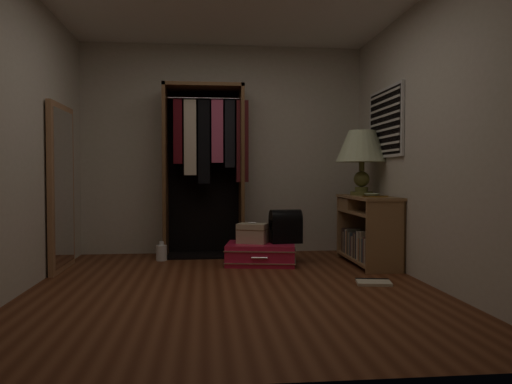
% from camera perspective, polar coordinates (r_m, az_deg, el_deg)
% --- Properties ---
extents(ground, '(4.00, 4.00, 0.00)m').
position_cam_1_polar(ground, '(4.41, -2.65, -10.90)').
color(ground, '#5C2E1A').
rests_on(ground, ground).
extents(room_walls, '(3.52, 4.02, 2.60)m').
position_cam_1_polar(room_walls, '(4.38, -1.72, 8.77)').
color(room_walls, beige).
rests_on(room_walls, ground).
extents(console_bookshelf, '(0.42, 1.12, 0.75)m').
position_cam_1_polar(console_bookshelf, '(5.65, 12.50, -4.04)').
color(console_bookshelf, '#976F49').
rests_on(console_bookshelf, ground).
extents(open_wardrobe, '(1.01, 0.50, 2.05)m').
position_cam_1_polar(open_wardrobe, '(6.06, -5.57, 4.22)').
color(open_wardrobe, brown).
rests_on(open_wardrobe, ground).
extents(floor_mirror, '(0.06, 0.80, 1.70)m').
position_cam_1_polar(floor_mirror, '(5.49, -21.34, 0.46)').
color(floor_mirror, '#A67450').
rests_on(floor_mirror, ground).
extents(pink_suitcase, '(0.84, 0.66, 0.23)m').
position_cam_1_polar(pink_suitcase, '(5.50, 0.54, -7.08)').
color(pink_suitcase, '#D01942').
rests_on(pink_suitcase, ground).
extents(train_case, '(0.38, 0.32, 0.23)m').
position_cam_1_polar(train_case, '(5.49, -0.41, -4.73)').
color(train_case, tan).
rests_on(train_case, pink_suitcase).
extents(black_bag, '(0.36, 0.25, 0.37)m').
position_cam_1_polar(black_bag, '(5.52, 3.39, -3.86)').
color(black_bag, black).
rests_on(black_bag, pink_suitcase).
extents(table_lamp, '(0.73, 0.73, 0.74)m').
position_cam_1_polar(table_lamp, '(5.81, 12.00, 4.96)').
color(table_lamp, brown).
rests_on(table_lamp, console_bookshelf).
extents(brass_tray, '(0.35, 0.35, 0.02)m').
position_cam_1_polar(brass_tray, '(5.37, 13.48, -0.47)').
color(brass_tray, olive).
rests_on(brass_tray, console_bookshelf).
extents(ceramic_bowl, '(0.21, 0.21, 0.04)m').
position_cam_1_polar(ceramic_bowl, '(5.32, 13.10, -0.36)').
color(ceramic_bowl, '#A3C3A5').
rests_on(ceramic_bowl, console_bookshelf).
extents(white_jug, '(0.14, 0.14, 0.22)m').
position_cam_1_polar(white_jug, '(5.85, -10.74, -6.80)').
color(white_jug, silver).
rests_on(white_jug, ground).
extents(floor_book, '(0.34, 0.29, 0.03)m').
position_cam_1_polar(floor_book, '(4.70, 13.26, -9.98)').
color(floor_book, beige).
rests_on(floor_book, ground).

